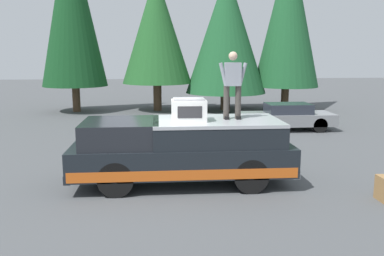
{
  "coord_description": "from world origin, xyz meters",
  "views": [
    {
      "loc": [
        -9.94,
        -0.12,
        3.28
      ],
      "look_at": [
        0.68,
        -1.02,
        1.35
      ],
      "focal_mm": 38.34,
      "sensor_mm": 36.0,
      "label": 1
    }
  ],
  "objects_px": {
    "compressor_unit": "(189,110)",
    "person_on_truck_bed": "(233,83)",
    "pickup_truck": "(182,150)",
    "parked_car_grey": "(286,117)"
  },
  "relations": [
    {
      "from": "pickup_truck",
      "to": "compressor_unit",
      "type": "bearing_deg",
      "value": -132.7
    },
    {
      "from": "pickup_truck",
      "to": "compressor_unit",
      "type": "xyz_separation_m",
      "value": [
        -0.15,
        -0.16,
        1.05
      ]
    },
    {
      "from": "compressor_unit",
      "to": "person_on_truck_bed",
      "type": "bearing_deg",
      "value": -78.62
    },
    {
      "from": "pickup_truck",
      "to": "person_on_truck_bed",
      "type": "height_order",
      "value": "person_on_truck_bed"
    },
    {
      "from": "pickup_truck",
      "to": "parked_car_grey",
      "type": "bearing_deg",
      "value": -34.86
    },
    {
      "from": "compressor_unit",
      "to": "parked_car_grey",
      "type": "distance_m",
      "value": 8.83
    },
    {
      "from": "pickup_truck",
      "to": "compressor_unit",
      "type": "relative_size",
      "value": 6.6
    },
    {
      "from": "compressor_unit",
      "to": "person_on_truck_bed",
      "type": "xyz_separation_m",
      "value": [
        0.23,
        -1.12,
        0.62
      ]
    },
    {
      "from": "person_on_truck_bed",
      "to": "parked_car_grey",
      "type": "distance_m",
      "value": 8.2
    },
    {
      "from": "pickup_truck",
      "to": "parked_car_grey",
      "type": "distance_m",
      "value": 8.7
    }
  ]
}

